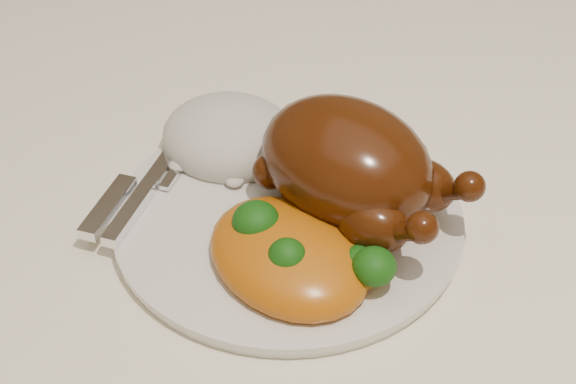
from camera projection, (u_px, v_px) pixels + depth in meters
The scene contains 7 objects.
dining_table at pixel (477, 302), 0.70m from camera, with size 1.60×0.90×0.76m.
tablecloth at pixel (490, 242), 0.66m from camera, with size 1.73×1.03×0.18m.
dinner_plate at pixel (288, 217), 0.63m from camera, with size 0.27×0.27×0.01m, color silver.
roast_chicken at pixel (350, 165), 0.60m from camera, with size 0.19×0.14×0.09m.
rice_mound at pixel (230, 137), 0.68m from camera, with size 0.13×0.12×0.06m.
mac_and_cheese at pixel (297, 255), 0.57m from camera, with size 0.16×0.14×0.05m.
cutlery at pixel (139, 192), 0.63m from camera, with size 0.05×0.17×0.01m.
Camera 1 is at (0.09, -0.49, 1.20)m, focal length 50.00 mm.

